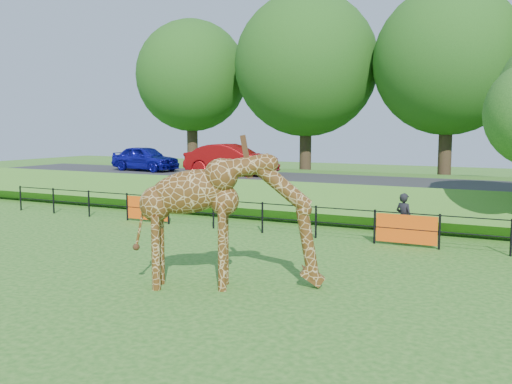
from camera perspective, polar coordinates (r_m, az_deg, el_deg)
ground at (r=12.40m, az=-7.51°, el=-11.06°), size 90.00×90.00×0.00m
giraffe at (r=13.17m, az=-2.72°, el=-2.91°), size 4.34×2.58×3.15m
perimeter_fence at (r=19.23m, az=6.01°, el=-2.99°), size 28.07×0.10×1.10m
embankment at (r=26.29m, az=11.82°, el=-0.28°), size 40.00×9.00×1.30m
road at (r=24.78m, az=10.96°, el=0.98°), size 40.00×5.00×0.12m
car_blue at (r=30.22m, az=-11.03°, el=3.33°), size 3.97×1.98×1.30m
car_red at (r=27.17m, az=-2.50°, el=3.26°), size 4.49×1.68×1.46m
visitor at (r=18.92m, az=14.56°, el=-2.53°), size 0.70×0.60×1.62m
bg_tree_line at (r=32.28m, az=18.49°, el=12.43°), size 37.30×8.80×11.82m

